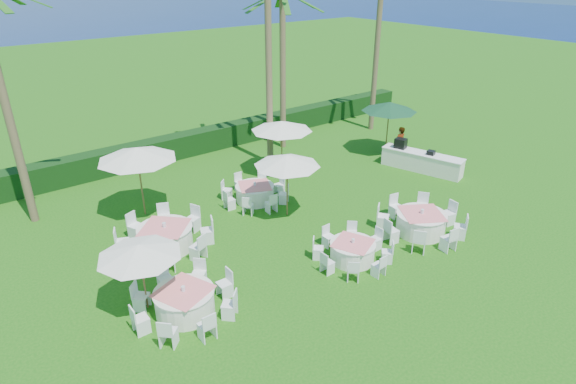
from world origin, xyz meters
The scene contains 18 objects.
ground centered at (0.00, 0.00, 0.00)m, with size 120.00×120.00×0.00m, color #16550E.
hedge centered at (0.00, 12.00, 0.60)m, with size 34.00×1.00×1.20m, color black.
banquet_table_a centered at (-5.06, 0.12, 0.42)m, with size 3.13×3.13×0.95m.
banquet_table_b centered at (0.86, -0.90, 0.37)m, with size 2.78×2.78×0.86m.
banquet_table_c centered at (4.28, -1.13, 0.44)m, with size 3.36×3.36×1.01m.
banquet_table_d centered at (-3.95, 3.84, 0.46)m, with size 3.37×3.37×1.04m.
banquet_table_e centered at (0.78, 5.04, 0.39)m, with size 2.95×2.95×0.90m.
umbrella_a centered at (-5.87, 1.04, 2.03)m, with size 2.46×2.46×2.23m.
umbrella_b centered at (1.10, 3.15, 2.43)m, with size 2.66×2.66×2.67m.
umbrella_c centered at (-3.53, 6.82, 2.69)m, with size 3.13×3.13×2.94m.
umbrella_d centered at (3.57, 6.78, 2.45)m, with size 2.95×2.95×2.68m.
umbrella_green centered at (9.76, 5.55, 2.60)m, with size 2.92×2.92×2.85m.
buffet_table centered at (9.30, 2.82, 0.50)m, with size 1.98×4.13×1.44m.
staff_person centered at (9.50, 4.42, 0.91)m, with size 0.67×0.44×1.82m, color gray.
palm_a centered at (-7.28, 9.07, 4.97)m, with size 4.29×4.35×9.02m.
palm_c centered at (3.88, 8.19, 6.80)m, with size 4.35×4.28×12.62m.
palm_d centered at (5.95, 9.82, 4.57)m, with size 4.40×3.95×8.25m.
palm_e centered at (12.27, 9.02, 4.88)m, with size 4.40×3.98×8.86m.
Camera 1 is at (-9.63, -10.78, 9.45)m, focal length 30.00 mm.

